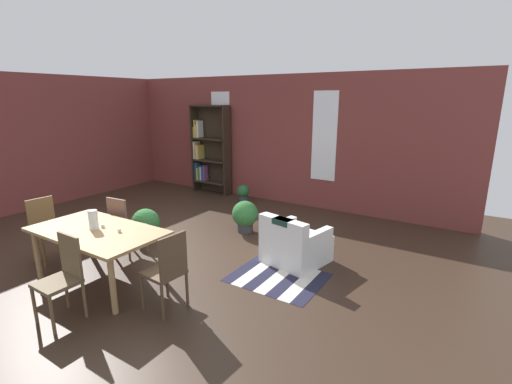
# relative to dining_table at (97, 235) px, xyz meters

# --- Properties ---
(ground_plane) EXTENTS (10.28, 10.28, 0.00)m
(ground_plane) POSITION_rel_dining_table_xyz_m (-0.18, 0.94, -0.66)
(ground_plane) COLOR #36271C
(back_wall_brick) EXTENTS (8.91, 0.12, 2.90)m
(back_wall_brick) POSITION_rel_dining_table_xyz_m (-0.18, 4.77, 0.80)
(back_wall_brick) COLOR brown
(back_wall_brick) RESTS_ON ground
(left_wall_brick) EXTENTS (0.12, 8.54, 2.90)m
(left_wall_brick) POSITION_rel_dining_table_xyz_m (-4.20, 0.94, 0.80)
(left_wall_brick) COLOR brown
(left_wall_brick) RESTS_ON ground
(window_pane_0) EXTENTS (0.55, 0.02, 1.89)m
(window_pane_0) POSITION_rel_dining_table_xyz_m (-1.57, 4.70, 0.94)
(window_pane_0) COLOR white
(window_pane_1) EXTENTS (0.55, 0.02, 1.89)m
(window_pane_1) POSITION_rel_dining_table_xyz_m (1.20, 4.70, 0.94)
(window_pane_1) COLOR white
(dining_table) EXTENTS (1.79, 0.99, 0.73)m
(dining_table) POSITION_rel_dining_table_xyz_m (0.00, 0.00, 0.00)
(dining_table) COLOR #A17D50
(dining_table) RESTS_ON ground
(vase_on_table) EXTENTS (0.12, 0.12, 0.25)m
(vase_on_table) POSITION_rel_dining_table_xyz_m (-0.05, -0.00, 0.21)
(vase_on_table) COLOR silver
(vase_on_table) RESTS_ON dining_table
(tealight_candle_0) EXTENTS (0.04, 0.04, 0.04)m
(tealight_candle_0) POSITION_rel_dining_table_xyz_m (0.00, 0.09, 0.10)
(tealight_candle_0) COLOR silver
(tealight_candle_0) RESTS_ON dining_table
(tealight_candle_1) EXTENTS (0.04, 0.04, 0.05)m
(tealight_candle_1) POSITION_rel_dining_table_xyz_m (0.33, 0.10, 0.10)
(tealight_candle_1) COLOR silver
(tealight_candle_1) RESTS_ON dining_table
(dining_chair_head_right) EXTENTS (0.43, 0.43, 0.95)m
(dining_chair_head_right) POSITION_rel_dining_table_xyz_m (1.27, -0.01, -0.14)
(dining_chair_head_right) COLOR #503B28
(dining_chair_head_right) RESTS_ON ground
(dining_chair_near_right) EXTENTS (0.41, 0.41, 0.95)m
(dining_chair_near_right) POSITION_rel_dining_table_xyz_m (0.40, -0.72, -0.14)
(dining_chair_near_right) COLOR brown
(dining_chair_near_right) RESTS_ON ground
(dining_chair_head_left) EXTENTS (0.43, 0.43, 0.95)m
(dining_chair_head_left) POSITION_rel_dining_table_xyz_m (-1.27, 0.01, -0.14)
(dining_chair_head_left) COLOR brown
(dining_chair_head_left) RESTS_ON ground
(dining_chair_far_left) EXTENTS (0.43, 0.43, 0.95)m
(dining_chair_far_left) POSITION_rel_dining_table_xyz_m (-0.40, 0.72, -0.14)
(dining_chair_far_left) COLOR brown
(dining_chair_far_left) RESTS_ON ground
(bookshelf_tall) EXTENTS (1.07, 0.30, 2.23)m
(bookshelf_tall) POSITION_rel_dining_table_xyz_m (-1.86, 4.53, 0.44)
(bookshelf_tall) COLOR #2D2319
(bookshelf_tall) RESTS_ON ground
(armchair_white) EXTENTS (0.95, 0.95, 0.75)m
(armchair_white) POSITION_rel_dining_table_xyz_m (1.92, 1.91, -0.38)
(armchair_white) COLOR silver
(armchair_white) RESTS_ON ground
(potted_plant_by_shelf) EXTENTS (0.47, 0.47, 0.58)m
(potted_plant_by_shelf) POSITION_rel_dining_table_xyz_m (0.59, 2.58, -0.34)
(potted_plant_by_shelf) COLOR #333338
(potted_plant_by_shelf) RESTS_ON ground
(potted_plant_corner) EXTENTS (0.47, 0.47, 0.57)m
(potted_plant_corner) POSITION_rel_dining_table_xyz_m (-0.60, 1.30, -0.35)
(potted_plant_corner) COLOR silver
(potted_plant_corner) RESTS_ON ground
(potted_plant_window) EXTENTS (0.29, 0.29, 0.45)m
(potted_plant_window) POSITION_rel_dining_table_xyz_m (-0.48, 4.08, -0.41)
(potted_plant_window) COLOR #333338
(potted_plant_window) RESTS_ON ground
(striped_rug) EXTENTS (1.23, 1.00, 0.01)m
(striped_rug) POSITION_rel_dining_table_xyz_m (1.95, 1.35, -0.65)
(striped_rug) COLOR #1E1E33
(striped_rug) RESTS_ON ground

